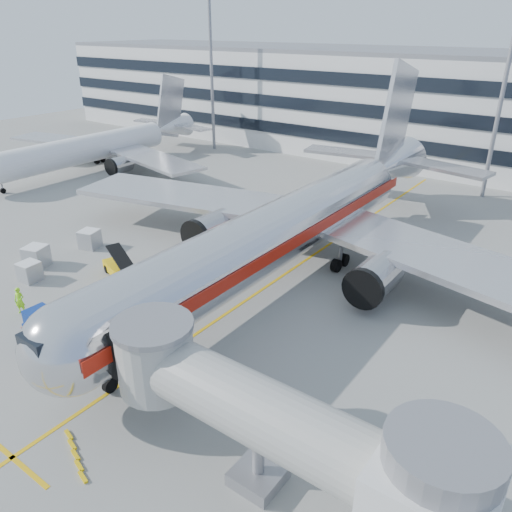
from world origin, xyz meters
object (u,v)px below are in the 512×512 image
Objects in this scene: main_jet at (296,222)px; ramp_worker at (20,301)px; baggage_tug at (44,327)px; cargo_container_left at (36,256)px; cargo_container_right at (90,239)px; cargo_container_front at (30,272)px; belt_loader at (123,270)px.

main_jet reaches higher than ramp_worker.
baggage_tug is 12.15m from cargo_container_left.
cargo_container_left is 5.20m from cargo_container_right.
baggage_tug is 1.42× the size of ramp_worker.
cargo_container_front is (-16.27, -14.72, -3.43)m from main_jet.
cargo_container_left is 1.07× the size of ramp_worker.
main_jet is 21.92m from ramp_worker.
belt_loader is 1.78× the size of baggage_tug.
cargo_container_left is 2.77m from cargo_container_front.
cargo_container_right is at bearing 162.82° from belt_loader.
cargo_container_front is 0.80× the size of ramp_worker.
ramp_worker reaches higher than cargo_container_right.
baggage_tug reaches higher than ramp_worker.
cargo_container_left is 1.34× the size of cargo_container_front.
belt_loader is 8.31m from cargo_container_left.
baggage_tug is (2.75, -8.97, 0.25)m from belt_loader.
ramp_worker is at bearing -101.56° from belt_loader.
cargo_container_right is (-10.08, 11.24, -0.07)m from baggage_tug.
ramp_worker is at bearing -124.05° from main_jet.
ramp_worker is (5.68, -10.32, 0.15)m from cargo_container_right.
baggage_tug is 9.48m from cargo_container_front.
baggage_tug is (-7.75, -18.88, -3.30)m from main_jet.
baggage_tug reaches higher than cargo_container_right.
cargo_container_right is at bearing 87.33° from ramp_worker.
ramp_worker is (6.14, -5.15, 0.09)m from cargo_container_left.
belt_loader is 9.38m from baggage_tug.
main_jet is at bearing 42.14° from cargo_container_front.
belt_loader reaches higher than cargo_container_left.
cargo_container_front is (-8.52, 4.16, -0.12)m from baggage_tug.
cargo_container_right is at bearing 131.89° from baggage_tug.
ramp_worker is at bearing -39.99° from cargo_container_left.
main_jet is 22.20m from cargo_container_front.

